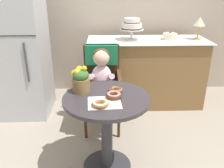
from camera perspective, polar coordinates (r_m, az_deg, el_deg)
The scene contains 15 objects.
ground_plane at distance 2.35m, azimuth -1.16°, elevation -19.05°, with size 8.00×8.00×0.00m, color gray.
back_wall at distance 3.61m, azimuth -1.76°, elevation 19.37°, with size 4.80×0.10×2.70m, color #B2A393.
cafe_table at distance 2.05m, azimuth -1.28°, elevation -8.42°, with size 0.72×0.72×0.72m.
wicker_chair at distance 2.66m, azimuth -2.48°, elevation 2.35°, with size 0.42×0.45×0.95m.
seated_child at distance 2.50m, azimuth -2.52°, elevation 1.91°, with size 0.27×0.32×0.73m.
paper_napkin at distance 1.85m, azimuth -1.83°, elevation -4.49°, with size 0.26×0.22×0.00m, color white.
donut_front at distance 1.80m, azimuth -2.84°, elevation -4.69°, with size 0.13×0.13×0.04m.
donut_mid at distance 2.03m, azimuth 0.89°, elevation -1.29°, with size 0.12×0.12×0.04m.
donut_side at distance 1.92m, azimuth 0.43°, elevation -2.70°, with size 0.13×0.13×0.04m.
flower_vase at distance 2.02m, azimuth -7.47°, elevation 1.12°, with size 0.16×0.15×0.23m.
display_counter at distance 3.30m, azimuth 8.08°, elevation 2.85°, with size 1.56×0.62×0.90m.
tiered_cake_stand at distance 3.11m, azimuth 4.75°, elevation 13.77°, with size 0.30×0.30×0.27m.
round_layer_cake at distance 3.23m, azimuth 13.65°, elevation 11.01°, with size 0.18×0.18×0.11m.
table_lamp at distance 3.31m, azimuth 20.20°, elevation 13.66°, with size 0.15×0.15×0.28m.
refrigerator at distance 3.12m, azimuth -21.46°, elevation 7.93°, with size 0.64×0.63×1.70m.
Camera 1 is at (-0.01, -1.75, 1.57)m, focal length 38.23 mm.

